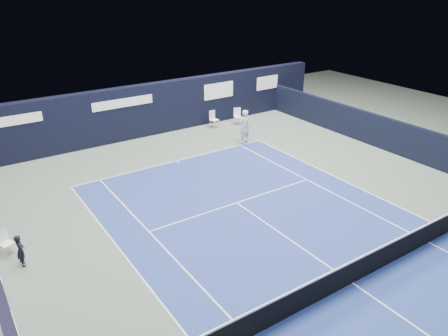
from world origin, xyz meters
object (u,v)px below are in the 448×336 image
object	(u,v)px
folding_chair_back_b	(238,115)
line_judge_chair	(5,241)
tennis_player	(244,127)
tennis_net	(355,270)
folding_chair_back_a	(213,116)

from	to	relation	value
folding_chair_back_b	line_judge_chair	bearing A→B (deg)	-133.30
tennis_player	tennis_net	bearing A→B (deg)	-110.66
folding_chair_back_a	folding_chair_back_b	bearing A→B (deg)	-20.60
tennis_net	tennis_player	bearing A→B (deg)	69.34
tennis_net	tennis_player	size ratio (longest dim) A/B	6.53
folding_chair_back_b	line_judge_chair	distance (m)	16.81
folding_chair_back_b	tennis_net	distance (m)	16.43
tennis_player	line_judge_chair	bearing A→B (deg)	-162.67
folding_chair_back_a	folding_chair_back_b	world-z (taller)	folding_chair_back_a
folding_chair_back_a	folding_chair_back_b	distance (m)	1.73
line_judge_chair	tennis_net	distance (m)	11.87
tennis_net	folding_chair_back_a	bearing A→B (deg)	73.48
line_judge_chair	tennis_player	world-z (taller)	tennis_player
line_judge_chair	tennis_net	size ratio (longest dim) A/B	0.07
line_judge_chair	tennis_player	bearing A→B (deg)	-4.79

